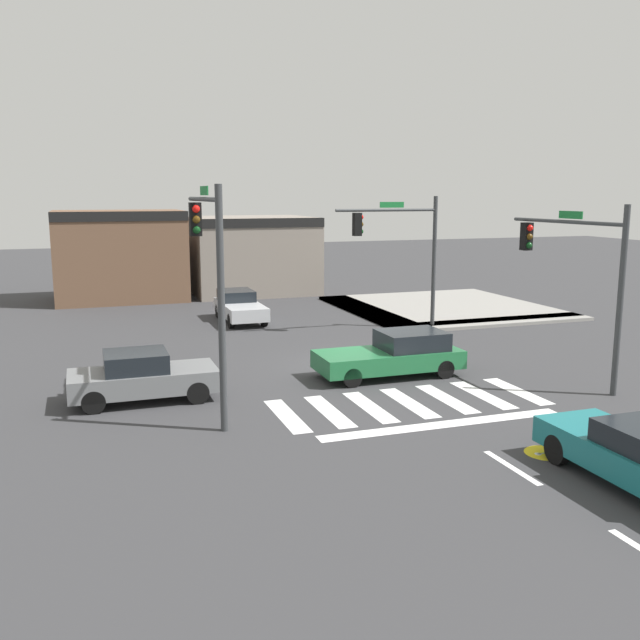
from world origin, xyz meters
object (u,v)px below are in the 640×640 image
(car_green, at_px, (395,354))
(traffic_signal_southeast, at_px, (575,261))
(traffic_signal_southwest, at_px, (209,258))
(car_gray, at_px, (142,376))
(traffic_signal_northeast, at_px, (401,241))
(car_silver, at_px, (239,306))

(car_green, bearing_deg, traffic_signal_southeast, 157.87)
(traffic_signal_southwest, bearing_deg, car_green, -72.84)
(car_gray, bearing_deg, traffic_signal_northeast, -148.16)
(car_gray, bearing_deg, traffic_signal_southeast, 171.80)
(traffic_signal_northeast, height_order, traffic_signal_southeast, traffic_signal_northeast)
(traffic_signal_southeast, bearing_deg, traffic_signal_northeast, 10.50)
(car_silver, bearing_deg, traffic_signal_southeast, 29.93)
(traffic_signal_southwest, relative_size, car_gray, 1.47)
(car_green, bearing_deg, traffic_signal_northeast, -116.58)
(traffic_signal_southwest, xyz_separation_m, car_silver, (3.68, 13.31, -3.49))
(car_gray, bearing_deg, car_green, -178.60)
(car_green, height_order, car_gray, car_gray)
(traffic_signal_southwest, height_order, car_silver, traffic_signal_southwest)
(traffic_signal_southeast, height_order, car_gray, traffic_signal_southeast)
(traffic_signal_southeast, bearing_deg, car_green, 67.87)
(car_green, xyz_separation_m, car_silver, (-2.61, 11.37, -0.01))
(car_gray, bearing_deg, car_silver, -114.99)
(car_green, distance_m, car_gray, 8.00)
(car_gray, relative_size, car_silver, 0.96)
(traffic_signal_northeast, xyz_separation_m, car_gray, (-11.46, -7.12, -3.17))
(car_green, distance_m, car_silver, 11.66)
(car_green, bearing_deg, car_silver, -77.07)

